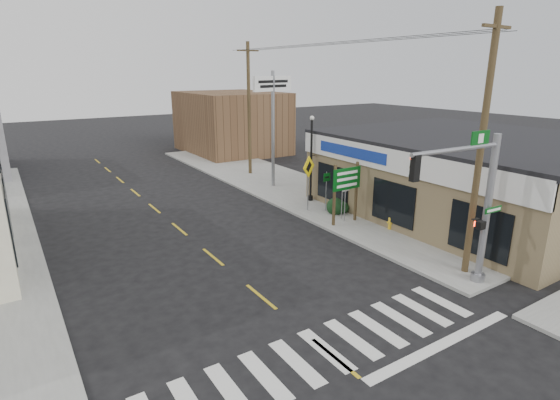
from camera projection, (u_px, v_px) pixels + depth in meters
ground at (335, 358)px, 11.94m from camera, size 140.00×140.00×0.00m
sidewalk_right at (313, 196)px, 27.07m from camera, size 6.00×38.00×0.13m
center_line at (213, 257)px, 18.39m from camera, size 0.12×56.00×0.01m
crosswalk at (326, 350)px, 12.26m from camera, size 11.00×2.20×0.01m
thrift_store at (472, 177)px, 23.73m from camera, size 12.00×14.00×4.00m
bldg_distant_right at (231, 122)px, 41.54m from camera, size 8.00×10.00×5.60m
traffic_signal_pole at (478, 197)px, 14.77m from camera, size 4.39×0.37×5.56m
guide_sign at (346, 185)px, 21.57m from camera, size 1.75×0.14×3.07m
fire_hydrant at (390, 222)px, 21.14m from camera, size 0.20×0.20×0.63m
ped_crossing_sign at (308, 174)px, 23.51m from camera, size 1.18×0.08×3.05m
lamp_post at (312, 152)px, 25.18m from camera, size 0.65×0.51×4.97m
dance_center_sign at (273, 101)px, 27.74m from camera, size 3.49×0.22×7.41m
bare_tree at (465, 171)px, 18.63m from camera, size 2.10×2.10×4.20m
shrub_front at (468, 235)px, 19.01m from camera, size 1.42×1.42×1.06m
shrub_back at (335, 207)px, 23.52m from camera, size 0.97×0.97×0.73m
utility_pole_near at (481, 147)px, 15.43m from camera, size 1.64×0.25×9.42m
utility_pole_far at (249, 108)px, 31.45m from camera, size 1.63×0.24×9.35m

